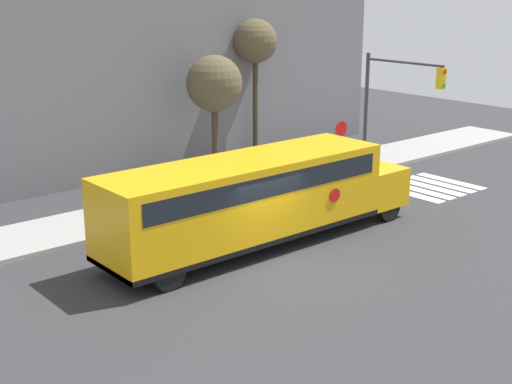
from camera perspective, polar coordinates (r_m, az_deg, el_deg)
name	(u,v)px	position (r m, az deg, el deg)	size (l,w,h in m)	color
ground_plane	(273,263)	(21.26, 1.38, -5.68)	(60.00, 60.00, 0.00)	#333335
sidewalk_strip	(155,209)	(26.17, -8.09, -1.38)	(44.00, 3.00, 0.15)	#9E9E99
building_backdrop	(64,51)	(30.78, -15.08, 10.84)	(32.00, 4.00, 10.61)	slate
crosswalk_stripes	(430,187)	(29.85, 13.77, 0.40)	(3.30, 3.20, 0.01)	white
school_bus	(255,195)	(22.06, -0.06, -0.27)	(11.24, 2.57, 2.86)	#EAA80F
stop_sign	(340,141)	(30.04, 6.77, 4.08)	(0.68, 0.10, 2.49)	#38383A
traffic_light	(391,97)	(29.94, 10.76, 7.48)	(0.28, 3.93, 5.19)	#38383A
tree_near_sidewalk	(214,84)	(30.05, -3.36, 8.58)	(2.36, 2.36, 5.15)	#423323
tree_far_sidewalk	(255,43)	(33.03, -0.06, 11.81)	(2.00, 2.00, 6.46)	#423323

